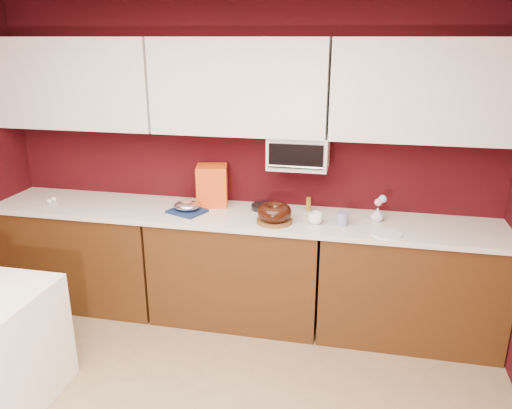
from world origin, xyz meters
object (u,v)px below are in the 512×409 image
object	(u,v)px
blue_jar	(343,219)
flower_vase	(377,214)
toaster_oven	(299,152)
foil_ham_nest	(187,206)
coffee_mug	(315,217)
bundt_cake	(274,212)
pandoro_box	(212,185)

from	to	relation	value
blue_jar	flower_vase	xyz separation A→B (m)	(0.25, 0.13, 0.01)
toaster_oven	foil_ham_nest	bearing A→B (deg)	-165.27
foil_ham_nest	coffee_mug	distance (m)	1.00
toaster_oven	flower_vase	distance (m)	0.75
toaster_oven	coffee_mug	distance (m)	0.52
toaster_oven	bundt_cake	size ratio (longest dim) A/B	1.79
toaster_oven	blue_jar	world-z (taller)	toaster_oven
foil_ham_nest	coffee_mug	xyz separation A→B (m)	(1.00, -0.04, -0.00)
foil_ham_nest	pandoro_box	bearing A→B (deg)	58.47
blue_jar	flower_vase	world-z (taller)	flower_vase
pandoro_box	blue_jar	xyz separation A→B (m)	(1.06, -0.25, -0.11)
bundt_cake	flower_vase	bearing A→B (deg)	14.23
foil_ham_nest	blue_jar	bearing A→B (deg)	-1.01
toaster_oven	bundt_cake	distance (m)	0.51
flower_vase	pandoro_box	bearing A→B (deg)	174.91
bundt_cake	foil_ham_nest	xyz separation A→B (m)	(-0.70, 0.08, -0.03)
coffee_mug	flower_vase	bearing A→B (deg)	18.93
pandoro_box	flower_vase	bearing A→B (deg)	-17.74
pandoro_box	flower_vase	xyz separation A→B (m)	(1.31, -0.12, -0.11)
bundt_cake	flower_vase	distance (m)	0.76
toaster_oven	blue_jar	bearing A→B (deg)	-33.50
bundt_cake	blue_jar	xyz separation A→B (m)	(0.49, 0.06, -0.03)
flower_vase	foil_ham_nest	bearing A→B (deg)	-175.59
toaster_oven	coffee_mug	bearing A→B (deg)	-56.92
bundt_cake	coffee_mug	xyz separation A→B (m)	(0.30, 0.04, -0.03)
bundt_cake	pandoro_box	distance (m)	0.65
foil_ham_nest	flower_vase	xyz separation A→B (m)	(1.44, 0.11, 0.00)
pandoro_box	coffee_mug	world-z (taller)	pandoro_box
coffee_mug	bundt_cake	bearing A→B (deg)	-173.07
coffee_mug	blue_jar	distance (m)	0.20
bundt_cake	blue_jar	size ratio (longest dim) A/B	2.58
coffee_mug	flower_vase	xyz separation A→B (m)	(0.44, 0.15, 0.01)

